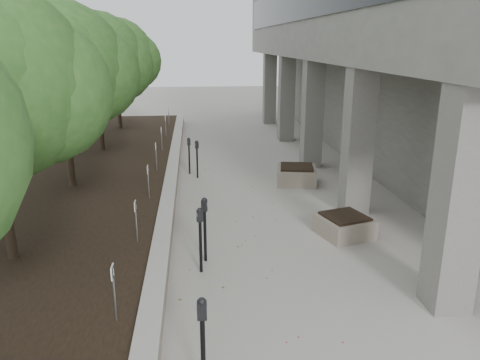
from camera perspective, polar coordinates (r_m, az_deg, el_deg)
ground at (r=7.70m, az=3.44°, el=-20.36°), size 90.00×90.00×0.00m
retaining_wall at (r=15.71m, az=-8.34°, el=0.23°), size 0.39×26.00×0.50m
planting_bed at (r=16.33m, az=-21.32°, el=-0.31°), size 7.00×26.00×0.40m
crabapple_tree_3 at (r=14.64m, az=-20.86°, el=9.62°), size 4.60×4.00×5.44m
crabapple_tree_4 at (r=19.49m, az=-17.16°, el=11.44°), size 4.60×4.00×5.44m
crabapple_tree_5 at (r=24.41m, az=-14.93°, el=12.51°), size 4.60×4.00×5.44m
parking_sign_2 at (r=7.68m, az=-15.17°, el=-13.28°), size 0.04×0.22×0.96m
parking_sign_3 at (r=10.36m, az=-12.61°, el=-5.05°), size 0.04×0.22×0.96m
parking_sign_4 at (r=13.18m, az=-11.17°, el=-0.26°), size 0.04×0.22×0.96m
parking_sign_5 at (r=16.07m, az=-10.24°, el=2.83°), size 0.04×0.22×0.96m
parking_sign_6 at (r=18.99m, az=-9.59°, el=4.97°), size 0.04×0.22×0.96m
parking_sign_7 at (r=21.93m, az=-9.11°, el=6.54°), size 0.04×0.22×0.96m
parking_sign_8 at (r=24.89m, az=-8.74°, el=7.73°), size 0.04×0.22×0.96m
parking_meter_1 at (r=6.54m, az=-4.57°, el=-19.84°), size 0.15×0.11×1.50m
parking_meter_2 at (r=9.65m, az=-4.87°, el=-7.39°), size 0.17×0.14×1.43m
parking_meter_3 at (r=10.11m, az=-4.32°, el=-6.10°), size 0.17×0.14×1.47m
parking_meter_4 at (r=16.36m, az=-5.28°, el=2.55°), size 0.16×0.14×1.36m
parking_meter_5 at (r=16.89m, az=-6.25°, el=2.96°), size 0.15×0.12×1.35m
planter_front at (r=11.84m, az=12.67°, el=-5.43°), size 1.44×1.44×0.54m
planter_back at (r=15.90m, az=6.94°, el=0.68°), size 1.52×1.52×0.60m
berry_scatter at (r=12.03m, az=-0.79°, el=-5.98°), size 3.30×14.10×0.02m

